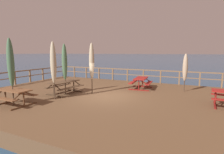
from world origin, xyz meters
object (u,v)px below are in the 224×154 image
(picnic_table_back_right, at_px, (14,94))
(patio_umbrella_short_front, at_px, (92,62))
(patio_umbrella_tall_back_left, at_px, (185,68))
(picnic_table_back_left, at_px, (141,81))
(picnic_table_front_left, at_px, (64,85))
(patio_umbrella_tall_back_right, at_px, (53,63))
(patio_umbrella_tall_mid_left, at_px, (11,63))
(patio_umbrella_tall_mid_right, at_px, (65,62))

(picnic_table_back_right, distance_m, patio_umbrella_short_front, 4.56)
(picnic_table_back_right, bearing_deg, patio_umbrella_tall_back_left, 42.77)
(picnic_table_back_left, distance_m, patio_umbrella_tall_back_left, 3.02)
(picnic_table_front_left, relative_size, patio_umbrella_tall_back_right, 0.69)
(patio_umbrella_short_front, relative_size, patio_umbrella_tall_back_right, 1.00)
(patio_umbrella_tall_mid_left, relative_size, patio_umbrella_tall_back_left, 1.31)
(patio_umbrella_tall_back_left, bearing_deg, picnic_table_front_left, -150.25)
(picnic_table_front_left, distance_m, picnic_table_back_right, 3.00)
(picnic_table_back_right, relative_size, patio_umbrella_tall_mid_left, 0.54)
(picnic_table_back_right, distance_m, patio_umbrella_tall_mid_left, 1.50)
(picnic_table_front_left, xyz_separation_m, picnic_table_back_left, (3.85, 3.51, -0.01))
(picnic_table_front_left, xyz_separation_m, picnic_table_back_right, (-0.62, -2.94, -0.01))
(picnic_table_front_left, xyz_separation_m, patio_umbrella_tall_back_left, (6.68, 3.82, 1.01))
(picnic_table_front_left, xyz_separation_m, patio_umbrella_tall_mid_left, (-0.69, -2.94, 1.49))
(patio_umbrella_tall_mid_right, height_order, patio_umbrella_tall_back_left, patio_umbrella_tall_mid_right)
(picnic_table_back_right, height_order, patio_umbrella_tall_back_left, patio_umbrella_tall_back_left)
(patio_umbrella_tall_back_right, height_order, patio_umbrella_tall_back_left, patio_umbrella_tall_back_right)
(patio_umbrella_tall_back_right, bearing_deg, picnic_table_front_left, 107.81)
(picnic_table_back_left, relative_size, patio_umbrella_short_front, 0.58)
(picnic_table_back_left, bearing_deg, patio_umbrella_tall_mid_right, -137.81)
(patio_umbrella_tall_mid_right, distance_m, patio_umbrella_tall_mid_left, 3.08)
(picnic_table_front_left, distance_m, patio_umbrella_tall_mid_left, 3.37)
(picnic_table_back_left, height_order, patio_umbrella_tall_mid_left, patio_umbrella_tall_mid_left)
(picnic_table_front_left, xyz_separation_m, patio_umbrella_tall_back_right, (0.42, -1.30, 1.43))
(patio_umbrella_tall_mid_left, xyz_separation_m, patio_umbrella_tall_back_right, (1.10, 1.64, -0.06))
(picnic_table_back_left, bearing_deg, patio_umbrella_tall_back_right, -125.48)
(picnic_table_front_left, relative_size, patio_umbrella_short_front, 0.69)
(patio_umbrella_tall_mid_right, distance_m, patio_umbrella_tall_back_right, 1.41)
(patio_umbrella_short_front, distance_m, patio_umbrella_tall_back_right, 2.40)
(picnic_table_back_left, height_order, patio_umbrella_tall_back_right, patio_umbrella_tall_back_right)
(patio_umbrella_tall_mid_left, relative_size, patio_umbrella_tall_back_right, 1.03)
(patio_umbrella_tall_mid_left, relative_size, patio_umbrella_short_front, 1.04)
(picnic_table_back_right, relative_size, patio_umbrella_short_front, 0.56)
(patio_umbrella_tall_back_right, bearing_deg, picnic_table_back_left, 54.52)
(picnic_table_front_left, relative_size, patio_umbrella_tall_mid_right, 0.70)
(picnic_table_back_left, distance_m, patio_umbrella_tall_mid_right, 5.34)
(patio_umbrella_tall_back_left, bearing_deg, patio_umbrella_tall_back_right, -140.73)
(patio_umbrella_tall_back_right, bearing_deg, patio_umbrella_tall_back_left, 39.27)
(patio_umbrella_tall_mid_left, bearing_deg, picnic_table_front_left, 76.88)
(picnic_table_back_left, bearing_deg, patio_umbrella_tall_mid_left, -125.09)
(patio_umbrella_tall_back_right, xyz_separation_m, patio_umbrella_tall_back_left, (6.26, 5.12, -0.42))
(picnic_table_back_right, relative_size, patio_umbrella_tall_mid_right, 0.57)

